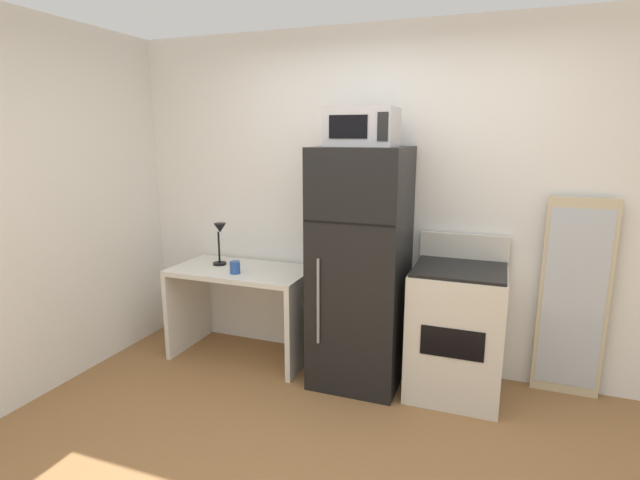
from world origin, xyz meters
TOP-DOWN VIEW (x-y plane):
  - wall_back_white at (0.00, 1.70)m, footprint 5.00×0.10m
  - desk at (-1.13, 1.33)m, footprint 1.11×0.60m
  - desk_lamp at (-1.33, 1.36)m, footprint 0.14×0.12m
  - coffee_mug at (-1.10, 1.19)m, footprint 0.08×0.08m
  - refrigerator at (-0.12, 1.30)m, footprint 0.63×0.68m
  - microwave at (-0.12, 1.28)m, footprint 0.46×0.35m
  - oven_range at (0.57, 1.33)m, footprint 0.63×0.61m
  - leaning_mirror at (1.31, 1.59)m, footprint 0.44×0.03m

SIDE VIEW (x-z plane):
  - oven_range at x=0.57m, z-range -0.08..1.02m
  - desk at x=-1.13m, z-range 0.14..0.89m
  - leaning_mirror at x=1.31m, z-range 0.00..1.40m
  - coffee_mug at x=-1.10m, z-range 0.75..0.84m
  - refrigerator at x=-0.12m, z-range 0.00..1.72m
  - desk_lamp at x=-1.33m, z-range 0.81..1.17m
  - wall_back_white at x=0.00m, z-range 0.00..2.60m
  - microwave at x=-0.12m, z-range 1.72..1.98m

